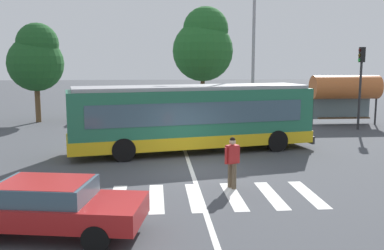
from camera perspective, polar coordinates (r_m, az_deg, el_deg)
name	(u,v)px	position (r m, az deg, el deg)	size (l,w,h in m)	color
ground_plane	(198,170)	(16.68, 0.85, -6.00)	(160.00, 160.00, 0.00)	#424449
city_transit_bus	(192,118)	(19.81, 0.03, 1.00)	(11.63, 4.81, 3.06)	black
pedestrian_crossing_street	(232,160)	(14.22, 5.38, -4.59)	(0.54, 0.40, 1.72)	brown
foreground_sedan	(49,205)	(11.01, -18.51, -10.02)	(4.76, 2.61, 1.35)	black
parked_car_white	(95,110)	(31.01, -12.82, 1.99)	(1.99, 4.56, 1.35)	black
parked_car_silver	(132,109)	(30.76, -7.99, 2.07)	(1.97, 4.55, 1.35)	black
parked_car_black	(171,110)	(30.39, -2.87, 2.06)	(2.15, 4.62, 1.35)	black
parked_car_red	(208,110)	(30.41, 2.10, 2.07)	(2.19, 4.64, 1.35)	black
traffic_light_far_corner	(361,75)	(28.03, 21.52, 6.21)	(0.33, 0.32, 5.00)	#28282B
bus_stop_shelter	(345,88)	(29.83, 19.70, 4.64)	(4.43, 1.54, 3.25)	#28282B
twin_arm_street_lamp	(254,31)	(28.83, 8.22, 12.27)	(5.27, 0.32, 9.97)	#939399
background_tree_left	(36,58)	(31.11, -20.01, 8.37)	(3.74, 3.74, 6.71)	brown
background_tree_right	(204,45)	(36.05, 1.56, 10.61)	(5.00, 5.00, 8.61)	brown
crosswalk_painted_stripes	(195,197)	(13.47, 0.43, -9.56)	(7.65, 2.84, 0.01)	silver
lane_center_line	(187,158)	(18.59, -0.60, -4.47)	(0.16, 24.00, 0.01)	silver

